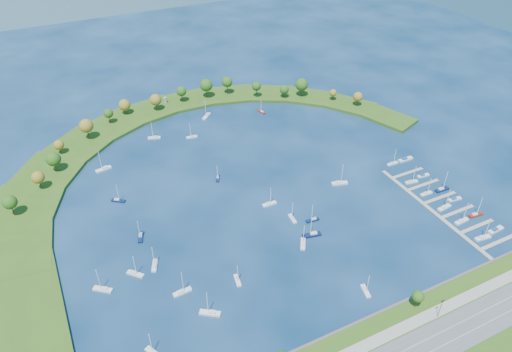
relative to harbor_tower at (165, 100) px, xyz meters
name	(u,v)px	position (x,y,z in m)	size (l,w,h in m)	color
ground	(252,189)	(12.81, -120.31, -4.20)	(700.00, 700.00, 0.00)	#06203B
breakwater	(149,164)	(-33.51, -71.59, -3.21)	(286.74, 247.64, 2.00)	#2B4F15
breakwater_trees	(179,109)	(1.16, -30.05, 6.38)	(241.96, 91.70, 14.73)	#382314
harbor_tower	(165,100)	(0.00, 0.00, 0.00)	(2.60, 2.60, 4.30)	gray
dock_system	(442,207)	(98.11, -181.31, -3.85)	(24.28, 82.00, 1.60)	gray
moored_boat_0	(155,265)	(-54.46, -153.92, -3.31)	(5.07, 8.16, 11.64)	silver
moored_boat_1	(210,313)	(-41.22, -190.79, -3.26)	(8.90, 7.25, 13.33)	silver
moored_boat_2	(339,183)	(60.02, -138.92, -3.24)	(9.67, 5.27, 13.69)	silver
moored_boat_3	(262,111)	(58.74, -41.88, -3.34)	(3.84, 7.20, 10.19)	maroon
moored_boat_4	(103,169)	(-59.35, -64.01, -3.24)	(9.78, 4.33, 13.89)	silver
moored_boat_5	(207,116)	(20.54, -30.23, -3.23)	(8.74, 8.57, 14.06)	silver
moored_boat_6	(218,178)	(-1.21, -103.14, -3.35)	(4.68, 6.72, 9.72)	#0A1842
moored_boat_7	(366,290)	(25.00, -210.24, -3.32)	(3.92, 7.79, 11.03)	silver
moored_boat_8	(135,273)	(-63.96, -155.01, -3.29)	(7.38, 7.70, 12.26)	silver
moored_boat_9	(237,280)	(-23.35, -179.32, -3.33)	(3.30, 7.48, 10.64)	silver
moored_boat_10	(293,218)	(20.19, -153.75, -3.33)	(2.84, 7.52, 10.79)	silver
moored_boat_11	(182,292)	(-48.12, -174.76, -3.28)	(8.65, 2.94, 12.51)	silver
moored_boat_13	(192,136)	(1.29, -52.35, -3.33)	(7.58, 3.13, 10.81)	silver
moored_boat_14	(269,203)	(14.87, -137.59, -3.30)	(8.05, 2.43, 11.75)	silver
moored_boat_15	(313,219)	(29.12, -159.31, -3.33)	(7.45, 2.58, 10.75)	#0A1842
moored_boat_16	(103,289)	(-79.21, -157.67, -3.27)	(8.42, 7.37, 12.91)	silver
moored_boat_17	(118,200)	(-58.44, -97.92, -3.31)	(7.54, 6.41, 11.44)	#0A1842
moored_boat_18	(312,234)	(22.73, -168.91, -3.23)	(9.95, 4.60, 14.12)	#0A1842
moored_boat_19	(154,137)	(-21.47, -42.26, -3.29)	(8.53, 4.89, 12.10)	silver
moored_boat_20	(141,236)	(-55.15, -131.94, -3.30)	(4.70, 8.25, 11.69)	#0A1842
moored_boat_21	(303,244)	(15.33, -172.53, -3.30)	(6.32, 8.11, 12.00)	silver
docked_boat_0	(483,237)	(98.32, -208.78, -3.27)	(8.89, 3.47, 12.72)	silver
docked_boat_1	(496,230)	(108.78, -207.59, -3.50)	(9.48, 3.10, 1.91)	silver
docked_boat_2	(462,221)	(98.33, -194.83, -3.28)	(8.65, 2.87, 12.54)	silver
docked_boat_3	(476,214)	(108.83, -194.38, -3.29)	(8.41, 3.17, 12.07)	maroon
docked_boat_4	(444,207)	(98.32, -182.45, -3.27)	(8.95, 3.36, 12.84)	silver
docked_boat_5	(455,199)	(108.80, -179.52, -3.60)	(8.26, 3.20, 1.64)	silver
docked_boat_6	(426,193)	(98.35, -168.64, -3.33)	(7.41, 2.17, 10.86)	silver
docked_boat_7	(442,189)	(108.82, -169.81, -3.27)	(8.82, 2.68, 12.87)	#0A1842
docked_boat_8	(412,181)	(98.34, -156.42, -3.32)	(7.93, 3.41, 11.29)	silver
docked_boat_9	(423,176)	(108.80, -154.68, -3.63)	(7.82, 2.85, 1.56)	silver
docked_boat_10	(393,163)	(100.75, -136.64, -3.33)	(7.41, 2.13, 10.87)	silver
docked_boat_11	(405,159)	(110.67, -136.71, -3.47)	(9.86, 2.87, 2.01)	silver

